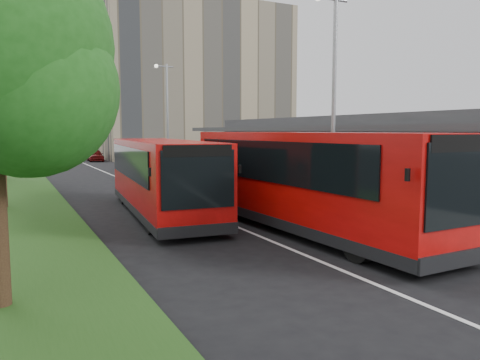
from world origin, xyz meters
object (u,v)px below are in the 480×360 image
at_px(tree_far, 0,109).
at_px(car_near, 95,155).
at_px(bus_second, 162,177).
at_px(car_far, 59,153).
at_px(lamp_post_near, 332,90).
at_px(litter_bin, 253,178).
at_px(bus_main, 308,181).
at_px(bollard, 187,166).
at_px(lamp_post_far, 166,110).

bearing_deg(tree_far, car_near, 63.92).
bearing_deg(bus_second, car_far, 95.08).
height_order(lamp_post_near, litter_bin, lamp_post_near).
relative_size(bus_main, bus_second, 1.10).
height_order(litter_bin, bollard, bollard).
distance_m(tree_far, litter_bin, 16.65).
bearing_deg(car_far, litter_bin, -74.80).
bearing_deg(litter_bin, bollard, 97.13).
relative_size(lamp_post_near, lamp_post_far, 1.00).
height_order(bus_second, litter_bin, bus_second).
relative_size(tree_far, litter_bin, 8.28).
bearing_deg(bollard, bus_main, -98.39).
bearing_deg(lamp_post_near, tree_far, 120.29).
xyz_separation_m(tree_far, litter_bin, (12.54, -10.18, -4.01)).
relative_size(tree_far, car_far, 1.84).
height_order(bollard, car_near, bollard).
height_order(tree_far, bus_second, tree_far).
bearing_deg(tree_far, lamp_post_far, 4.87).
bearing_deg(tree_far, lamp_post_near, -59.71).
bearing_deg(bollard, car_far, 103.09).
distance_m(lamp_post_far, car_far, 23.51).
height_order(car_near, car_far, car_far).
bearing_deg(litter_bin, tree_far, 140.94).
distance_m(lamp_post_near, litter_bin, 9.89).
height_order(lamp_post_near, bus_second, lamp_post_near).
xyz_separation_m(litter_bin, bollard, (-0.99, 7.90, 0.14)).
xyz_separation_m(lamp_post_near, bus_second, (-5.66, 2.99, -3.26)).
xyz_separation_m(lamp_post_far, bollard, (0.43, -3.23, -3.99)).
bearing_deg(bus_second, bollard, 71.41).
distance_m(bus_second, bollard, 15.09).
xyz_separation_m(bus_main, car_near, (-0.21, 38.49, -0.99)).
xyz_separation_m(lamp_post_near, bus_main, (-2.32, -1.88, -3.10)).
xyz_separation_m(tree_far, car_near, (8.59, 17.56, -3.96)).
xyz_separation_m(litter_bin, car_far, (-6.96, 33.61, 0.06)).
bearing_deg(lamp_post_far, litter_bin, -82.75).
bearing_deg(lamp_post_near, bus_main, -141.05).
xyz_separation_m(bollard, car_near, (-2.96, 19.83, -0.10)).
bearing_deg(lamp_post_far, car_near, 98.68).
relative_size(lamp_post_near, car_near, 2.17).
height_order(lamp_post_far, bollard, lamp_post_far).
distance_m(bus_second, litter_bin, 9.25).
height_order(tree_far, lamp_post_near, lamp_post_near).
bearing_deg(tree_far, litter_bin, -39.06).
xyz_separation_m(bus_main, litter_bin, (3.74, 10.75, -1.04)).
distance_m(bollard, car_far, 26.39).
distance_m(lamp_post_near, car_far, 43.03).
height_order(tree_far, car_near, tree_far).
distance_m(lamp_post_near, bus_main, 4.30).
distance_m(lamp_post_far, bus_main, 22.22).
bearing_deg(bus_main, lamp_post_near, 37.13).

